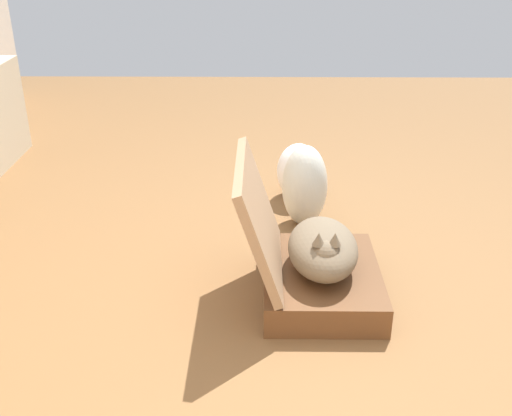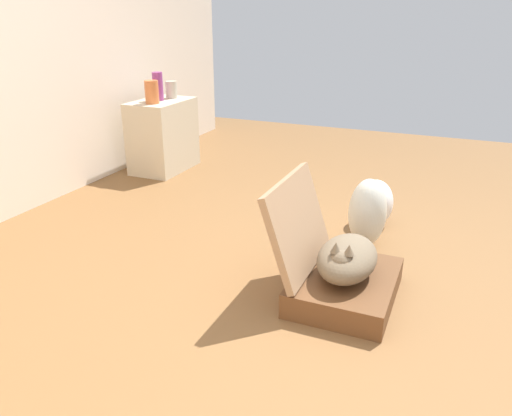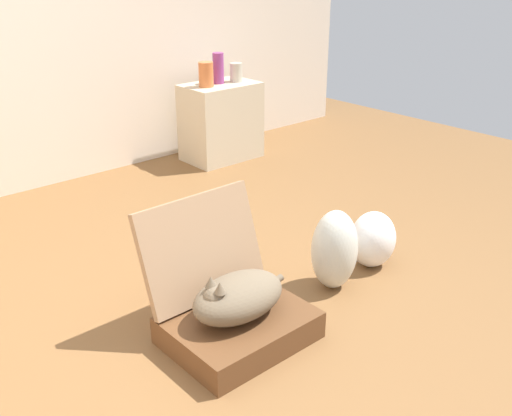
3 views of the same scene
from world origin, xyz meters
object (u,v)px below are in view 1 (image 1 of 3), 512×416
at_px(cat, 323,248).
at_px(plastic_bag_white, 305,186).
at_px(suitcase_base, 321,281).
at_px(plastic_bag_clear, 298,171).

height_order(cat, plastic_bag_white, plastic_bag_white).
relative_size(suitcase_base, plastic_bag_clear, 1.94).
xyz_separation_m(cat, plastic_bag_white, (0.66, 0.03, -0.01)).
relative_size(suitcase_base, plastic_bag_white, 1.43).
bearing_deg(cat, suitcase_base, -3.12).
distance_m(plastic_bag_white, plastic_bag_clear, 0.33).
relative_size(cat, plastic_bag_clear, 1.67).
distance_m(cat, plastic_bag_white, 0.66).
height_order(suitcase_base, plastic_bag_clear, plastic_bag_clear).
distance_m(suitcase_base, cat, 0.16).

